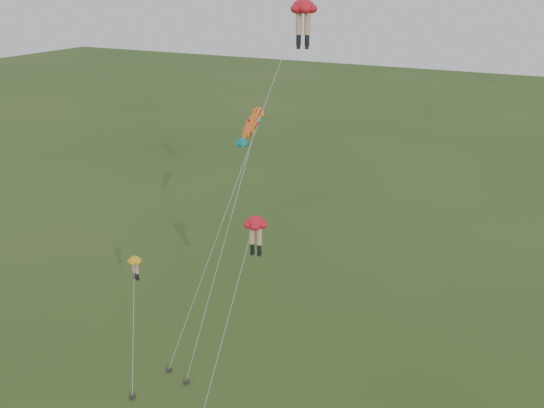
% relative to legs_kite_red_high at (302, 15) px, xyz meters
% --- Properties ---
extents(ground, '(300.00, 300.00, 0.00)m').
position_rel_legs_kite_red_high_xyz_m(ground, '(-3.90, -7.49, -22.95)').
color(ground, '#2B4B1A').
rests_on(ground, ground).
extents(legs_kite_red_high, '(7.54, 8.37, 23.85)m').
position_rel_legs_kite_red_high_xyz_m(legs_kite_red_high, '(0.00, 0.00, 0.00)').
color(legs_kite_red_high, red).
rests_on(legs_kite_red_high, ground).
extents(legs_kite_red_mid, '(2.00, 6.33, 11.94)m').
position_rel_legs_kite_red_high_xyz_m(legs_kite_red_mid, '(-0.24, -5.70, -11.72)').
color(legs_kite_red_mid, red).
rests_on(legs_kite_red_mid, ground).
extents(legs_kite_yellow, '(2.22, 3.86, 8.26)m').
position_rel_legs_kite_red_high_xyz_m(legs_kite_yellow, '(-8.18, -7.34, -15.40)').
color(legs_kite_yellow, gold).
rests_on(legs_kite_yellow, ground).
extents(fish_kite, '(2.15, 8.32, 17.38)m').
position_rel_legs_kite_red_high_xyz_m(fish_kite, '(-3.01, -0.87, -6.88)').
color(fish_kite, gold).
rests_on(fish_kite, ground).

